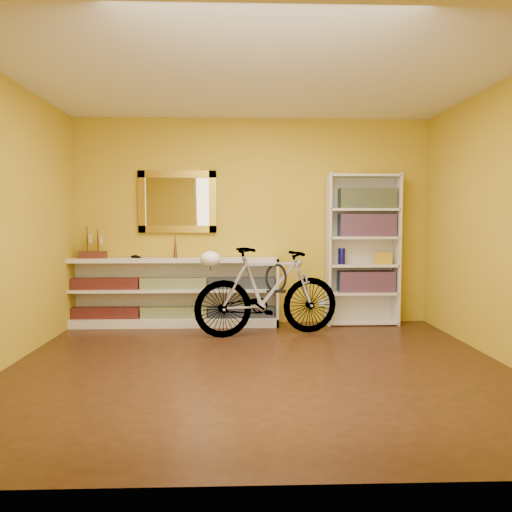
{
  "coord_description": "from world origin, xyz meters",
  "views": [
    {
      "loc": [
        -0.17,
        -4.37,
        1.3
      ],
      "look_at": [
        0.0,
        0.7,
        0.95
      ],
      "focal_mm": 34.96,
      "sensor_mm": 36.0,
      "label": 1
    }
  ],
  "objects_px": {
    "console_unit": "(174,292)",
    "helmet": "(210,259)",
    "bookcase": "(363,249)",
    "bicycle": "(268,291)"
  },
  "relations": [
    {
      "from": "console_unit",
      "to": "helmet",
      "type": "xyz_separation_m",
      "value": [
        0.49,
        -0.71,
        0.47
      ]
    },
    {
      "from": "bookcase",
      "to": "bicycle",
      "type": "relative_size",
      "value": 1.1
    },
    {
      "from": "console_unit",
      "to": "bookcase",
      "type": "height_order",
      "value": "bookcase"
    },
    {
      "from": "bookcase",
      "to": "helmet",
      "type": "bearing_deg",
      "value": -158.61
    },
    {
      "from": "helmet",
      "to": "console_unit",
      "type": "bearing_deg",
      "value": 124.91
    },
    {
      "from": "console_unit",
      "to": "bicycle",
      "type": "bearing_deg",
      "value": -26.41
    },
    {
      "from": "console_unit",
      "to": "helmet",
      "type": "height_order",
      "value": "helmet"
    },
    {
      "from": "console_unit",
      "to": "bicycle",
      "type": "distance_m",
      "value": 1.27
    },
    {
      "from": "helmet",
      "to": "bicycle",
      "type": "bearing_deg",
      "value": 12.7
    },
    {
      "from": "console_unit",
      "to": "helmet",
      "type": "bearing_deg",
      "value": -55.09
    }
  ]
}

